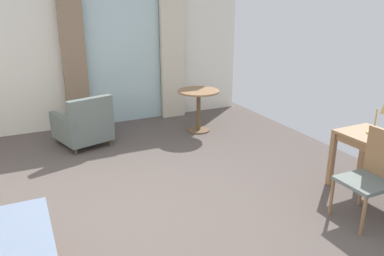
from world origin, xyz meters
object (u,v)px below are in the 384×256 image
desk_chair (373,173)px  armchair_by_window (84,126)px  desk_lamp (381,116)px  round_cafe_table (199,101)px

desk_chair → armchair_by_window: desk_chair is taller
armchair_by_window → desk_chair: bearing=-56.1°
desk_lamp → round_cafe_table: 3.06m
desk_lamp → desk_chair: bearing=-141.1°
desk_chair → armchair_by_window: 4.14m
round_cafe_table → armchair_by_window: bearing=175.5°
desk_chair → desk_lamp: (0.47, 0.38, 0.44)m
armchair_by_window → round_cafe_table: armchair_by_window is taller
desk_lamp → armchair_by_window: (-2.78, 3.06, -0.64)m
armchair_by_window → round_cafe_table: (1.93, -0.15, 0.22)m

